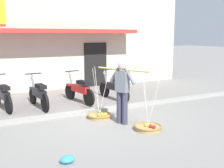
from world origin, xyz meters
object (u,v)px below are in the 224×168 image
Objects in this scene: motorcycle_nearest_shop at (2,96)px; motorcycle_third_in_row at (79,90)px; fruit_vendor at (122,88)px; motorcycle_end_of_row at (114,88)px; fruit_basket_right_side at (148,127)px; motorcycle_second_in_row at (39,94)px; plastic_litter_bag at (67,159)px; fruit_basket_left_side at (99,115)px.

motorcycle_third_in_row is (2.47, -0.26, 0.00)m from motorcycle_nearest_shop.
fruit_vendor is 0.94× the size of motorcycle_nearest_shop.
motorcycle_end_of_row is at bearing 66.72° from fruit_vendor.
fruit_basket_right_side reaches higher than motorcycle_end_of_row.
fruit_vendor is 2.77m from motorcycle_end_of_row.
motorcycle_end_of_row is (3.73, -0.45, 0.00)m from motorcycle_nearest_shop.
motorcycle_second_in_row is at bearing 121.36° from fruit_vendor.
plastic_litter_bag is at bearing -113.45° from motorcycle_third_in_row.
motorcycle_end_of_row is at bearing 51.63° from fruit_basket_left_side.
plastic_litter_bag is (-0.42, -4.18, -0.38)m from motorcycle_second_in_row.
fruit_basket_left_side is at bearing -43.55° from motorcycle_nearest_shop.
motorcycle_third_in_row is at bearing 98.55° from fruit_basket_right_side.
motorcycle_second_in_row is 1.00× the size of motorcycle_end_of_row.
motorcycle_third_in_row is 0.99× the size of motorcycle_end_of_row.
fruit_vendor reaches higher than plastic_litter_bag.
fruit_vendor is 0.94× the size of motorcycle_third_in_row.
motorcycle_nearest_shop is at bearing 132.07° from fruit_vendor.
fruit_vendor reaches higher than fruit_basket_right_side.
fruit_basket_left_side is 5.18× the size of plastic_litter_bag.
motorcycle_second_in_row is at bearing 123.88° from fruit_basket_left_side.
motorcycle_third_in_row is 1.28m from motorcycle_end_of_row.
fruit_vendor is at bearing -58.64° from motorcycle_second_in_row.
motorcycle_end_of_row is 5.11m from plastic_litter_bag.
fruit_basket_left_side is 2.29m from motorcycle_end_of_row.
fruit_basket_right_side is at bearing -50.97° from motorcycle_nearest_shop.
fruit_basket_left_side is at bearing 114.09° from fruit_vendor.
fruit_basket_right_side is 5.18× the size of plastic_litter_bag.
fruit_vendor is at bearing 37.48° from plastic_litter_bag.
motorcycle_third_in_row is (1.42, 0.06, 0.00)m from motorcycle_second_in_row.
motorcycle_second_in_row and motorcycle_end_of_row have the same top height.
fruit_basket_left_side is at bearing -128.37° from motorcycle_end_of_row.
fruit_basket_left_side reaches higher than motorcycle_nearest_shop.
fruit_basket_left_side is (-0.33, 0.73, -0.90)m from fruit_vendor.
fruit_vendor is 4.01m from motorcycle_nearest_shop.
motorcycle_third_in_row is at bearing 171.37° from motorcycle_end_of_row.
fruit_basket_right_side is 0.80× the size of motorcycle_end_of_row.
motorcycle_end_of_row is (0.75, 3.23, 0.38)m from fruit_basket_right_side.
fruit_basket_right_side is at bearing -81.45° from motorcycle_third_in_row.
motorcycle_second_in_row is 6.50× the size of plastic_litter_bag.
fruit_basket_right_side is at bearing 19.13° from plastic_litter_bag.
motorcycle_third_in_row is at bearing 85.97° from fruit_basket_left_side.
fruit_basket_right_side is 0.81× the size of motorcycle_third_in_row.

